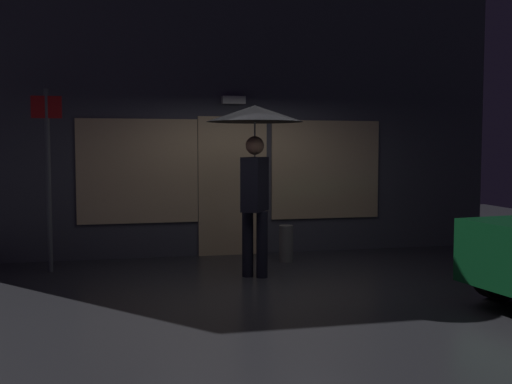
% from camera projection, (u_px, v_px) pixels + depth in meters
% --- Properties ---
extents(ground_plane, '(18.00, 18.00, 0.00)m').
position_uv_depth(ground_plane, '(265.00, 284.00, 7.70)').
color(ground_plane, '#2D2D33').
extents(building_facade, '(8.86, 0.48, 4.39)m').
position_uv_depth(building_facade, '(231.00, 119.00, 9.82)').
color(building_facade, '#4C4C56').
rests_on(building_facade, ground).
extents(person_with_umbrella, '(1.27, 1.27, 2.26)m').
position_uv_depth(person_with_umbrella, '(255.00, 138.00, 8.00)').
color(person_with_umbrella, black).
rests_on(person_with_umbrella, ground).
extents(street_sign_post, '(0.40, 0.07, 2.51)m').
position_uv_depth(street_sign_post, '(48.00, 169.00, 8.34)').
color(street_sign_post, '#595B60').
rests_on(street_sign_post, ground).
extents(sidewalk_bollard, '(0.21, 0.21, 0.55)m').
position_uv_depth(sidewalk_bollard, '(286.00, 244.00, 9.19)').
color(sidewalk_bollard, slate).
rests_on(sidewalk_bollard, ground).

